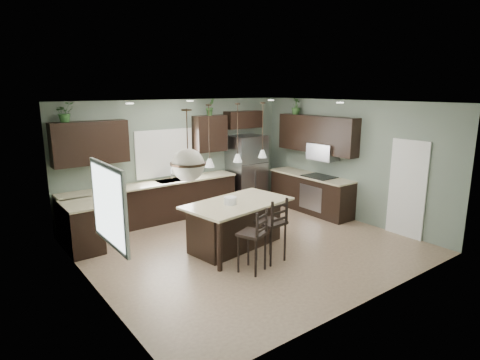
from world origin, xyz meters
The scene contains 32 objects.
ground centered at (0.00, 0.00, 0.00)m, with size 6.00×6.00×0.00m, color #9E8466.
pantry_door centered at (2.98, -1.55, 1.02)m, with size 0.04×0.82×2.04m, color white.
window_back centered at (-0.40, 2.73, 1.55)m, with size 1.35×0.02×1.00m, color white.
window_left centered at (-2.98, -0.80, 1.55)m, with size 0.02×1.10×1.00m, color white.
left_return_cabs centered at (-2.70, 1.70, 0.45)m, with size 0.60×0.90×0.90m, color black.
left_return_countertop centered at (-2.68, 1.70, 0.92)m, with size 0.66×0.96×0.04m, color beige.
back_lower_cabs centered at (-0.85, 2.45, 0.45)m, with size 4.20×0.60×0.90m, color black.
back_countertop centered at (-0.85, 2.43, 0.92)m, with size 4.20×0.66×0.04m, color beige.
sink_inset centered at (-0.40, 2.43, 0.94)m, with size 0.70×0.45×0.01m, color gray.
faucet centered at (-0.40, 2.40, 1.08)m, with size 0.02×0.02×0.28m, color silver.
back_upper_left centered at (-2.15, 2.58, 1.95)m, with size 1.55×0.34×0.90m, color black.
back_upper_right centered at (0.80, 2.58, 1.95)m, with size 0.85×0.34×0.90m, color black.
fridge_header centered at (1.85, 2.58, 2.25)m, with size 1.05×0.34×0.45m, color black.
right_lower_cabs centered at (2.70, 0.87, 0.45)m, with size 0.60×2.35×0.90m, color black.
right_countertop centered at (2.68, 0.87, 0.92)m, with size 0.66×2.35×0.04m, color beige.
cooktop centered at (2.68, 0.60, 0.94)m, with size 0.58×0.75×0.02m, color black.
wall_oven_front centered at (2.40, 0.60, 0.45)m, with size 0.01×0.72×0.60m, color gray.
right_upper_cabs centered at (2.83, 0.87, 1.95)m, with size 0.34×2.35×0.90m, color black.
microwave centered at (2.78, 0.60, 1.55)m, with size 0.40×0.75×0.40m, color gray.
refrigerator centered at (1.79, 2.36, 0.93)m, with size 0.90×0.74×1.85m, color gray.
kitchen_island centered at (-0.22, 0.04, 0.46)m, with size 2.05×1.17×0.92m, color black.
serving_dish centered at (-0.42, 0.01, 0.99)m, with size 0.24×0.24×0.14m, color silver.
bar_stool_left centered at (-0.66, -0.95, 0.56)m, with size 0.41×0.41×1.11m, color black.
bar_stool_center centered at (-0.12, -0.81, 0.60)m, with size 0.44×0.44×1.19m, color black.
pendant_left centered at (-0.91, -0.06, 2.25)m, with size 0.17×0.17×1.10m, color white, non-canonical shape.
pendant_center centered at (-0.22, 0.04, 2.25)m, with size 0.17×0.17×1.10m, color silver, non-canonical shape.
pendant_right centered at (0.47, 0.15, 2.25)m, with size 0.17×0.17×1.10m, color white, non-canonical shape.
chandelier centered at (-2.02, -1.25, 2.31)m, with size 0.48×0.48×0.97m, color beige, non-canonical shape.
plant_back_left centered at (-2.60, 2.55, 2.60)m, with size 0.36×0.31×0.40m, color #265123.
plant_back_right centered at (0.80, 2.55, 2.61)m, with size 0.23×0.19×0.42m, color #2D5826.
plant_right_wall centered at (2.80, 1.59, 2.61)m, with size 0.24×0.24×0.42m, color #2F5625.
room_shell centered at (0.00, 0.00, 1.70)m, with size 6.00×6.00×6.00m.
Camera 1 is at (-4.64, -5.89, 3.06)m, focal length 30.00 mm.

